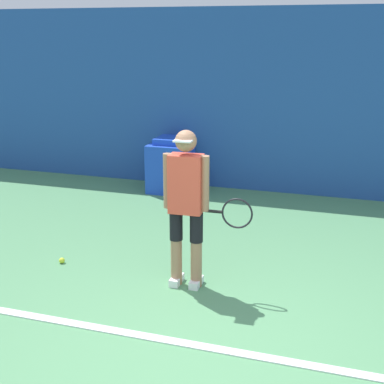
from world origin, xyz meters
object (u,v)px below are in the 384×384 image
(tennis_ball, at_px, (62,260))
(covered_chair, at_px, (171,165))
(tennis_player, at_px, (187,202))
(water_bottle, at_px, (200,185))

(tennis_ball, relative_size, covered_chair, 0.07)
(tennis_player, height_order, water_bottle, tennis_player)
(water_bottle, bearing_deg, tennis_ball, -102.00)
(tennis_player, height_order, tennis_ball, tennis_player)
(covered_chair, bearing_deg, tennis_player, -67.42)
(tennis_player, xyz_separation_m, covered_chair, (-1.38, 3.33, -0.50))
(tennis_player, bearing_deg, tennis_ball, 174.77)
(tennis_ball, height_order, covered_chair, covered_chair)
(covered_chair, bearing_deg, tennis_ball, -93.53)
(water_bottle, bearing_deg, tennis_player, -75.31)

